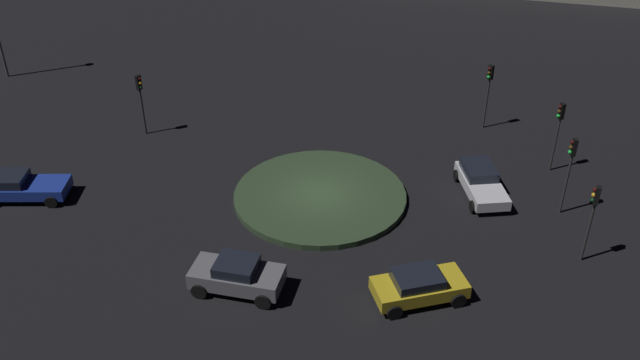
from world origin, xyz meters
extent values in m
plane|color=black|center=(0.00, 0.00, 0.00)|extent=(113.27, 113.27, 0.00)
cylinder|color=#2D4228|center=(0.00, 0.00, 0.16)|extent=(9.09, 9.09, 0.32)
cube|color=gold|center=(-4.23, 7.85, 0.65)|extent=(4.29, 2.69, 0.61)
cube|color=black|center=(-4.10, 7.88, 1.17)|extent=(2.34, 2.00, 0.44)
cylinder|color=black|center=(-3.06, 9.06, 0.34)|extent=(0.72, 0.38, 0.68)
cylinder|color=black|center=(-2.62, 7.35, 0.34)|extent=(0.72, 0.38, 0.68)
cylinder|color=black|center=(-5.84, 8.35, 0.34)|extent=(0.72, 0.38, 0.68)
cylinder|color=black|center=(-5.40, 6.64, 0.34)|extent=(0.72, 0.38, 0.68)
cube|color=white|center=(-8.56, -0.32, 0.60)|extent=(2.20, 4.39, 0.56)
cube|color=black|center=(-8.49, -1.02, 1.14)|extent=(1.78, 2.27, 0.50)
cylinder|color=black|center=(-9.60, 1.11, 0.32)|extent=(0.28, 0.66, 0.64)
cylinder|color=black|center=(-7.82, 1.29, 0.32)|extent=(0.28, 0.66, 0.64)
cylinder|color=black|center=(-9.30, -1.92, 0.32)|extent=(0.28, 0.66, 0.64)
cylinder|color=black|center=(-7.52, -1.75, 0.32)|extent=(0.28, 0.66, 0.64)
cube|color=#1E38A5|center=(15.50, -0.09, 0.62)|extent=(4.47, 1.81, 0.59)
cube|color=black|center=(16.32, -0.08, 1.17)|extent=(1.92, 1.59, 0.49)
cylinder|color=black|center=(13.90, -0.99, 0.33)|extent=(0.65, 0.22, 0.65)
cylinder|color=black|center=(13.89, 0.81, 0.33)|extent=(0.65, 0.22, 0.65)
cylinder|color=black|center=(17.11, -0.99, 0.33)|extent=(0.65, 0.22, 0.65)
cube|color=slate|center=(3.62, 7.22, 0.72)|extent=(4.29, 2.65, 0.73)
cube|color=black|center=(3.62, 7.22, 1.33)|extent=(2.07, 1.92, 0.47)
cylinder|color=black|center=(5.23, 7.75, 0.36)|extent=(0.75, 0.38, 0.72)
cylinder|color=black|center=(4.81, 6.03, 0.36)|extent=(0.75, 0.38, 0.72)
cylinder|color=black|center=(2.43, 8.41, 0.36)|extent=(0.75, 0.38, 0.72)
cylinder|color=black|center=(2.02, 6.69, 0.36)|extent=(0.75, 0.38, 0.72)
cylinder|color=#2D2D2D|center=(-10.28, -8.00, 1.64)|extent=(0.12, 0.12, 3.28)
cube|color=black|center=(-10.28, -8.00, 3.73)|extent=(0.36, 0.37, 0.90)
sphere|color=#3F0C0C|center=(-10.16, -7.91, 4.00)|extent=(0.20, 0.20, 0.20)
sphere|color=#4C380F|center=(-10.16, -7.91, 3.73)|extent=(0.20, 0.20, 0.20)
sphere|color=#1EE53F|center=(-10.16, -7.91, 3.46)|extent=(0.20, 0.20, 0.20)
cylinder|color=#2D2D2D|center=(-12.99, -2.85, 1.62)|extent=(0.12, 0.12, 3.24)
cube|color=black|center=(-12.99, -2.85, 3.69)|extent=(0.28, 0.34, 0.90)
sphere|color=#3F0C0C|center=(-12.85, -2.82, 3.96)|extent=(0.20, 0.20, 0.20)
sphere|color=#4C380F|center=(-12.85, -2.82, 3.69)|extent=(0.20, 0.20, 0.20)
sphere|color=#1EE53F|center=(-12.85, -2.82, 3.42)|extent=(0.20, 0.20, 0.20)
cylinder|color=#2D2D2D|center=(10.74, -7.25, 1.49)|extent=(0.12, 0.12, 2.97)
cube|color=black|center=(10.74, -7.25, 3.42)|extent=(0.35, 0.37, 0.90)
sphere|color=#3F0C0C|center=(10.62, -7.17, 3.69)|extent=(0.20, 0.20, 0.20)
sphere|color=yellow|center=(10.62, -7.17, 3.42)|extent=(0.20, 0.20, 0.20)
sphere|color=#0F3819|center=(10.62, -7.17, 3.15)|extent=(0.20, 0.20, 0.20)
cylinder|color=#2D2D2D|center=(-12.30, 1.33, 1.69)|extent=(0.12, 0.12, 3.37)
cube|color=black|center=(-12.30, 1.33, 3.82)|extent=(0.25, 0.32, 0.90)
sphere|color=#3F0C0C|center=(-12.16, 1.32, 4.09)|extent=(0.20, 0.20, 0.20)
sphere|color=#4C380F|center=(-12.16, 1.32, 3.82)|extent=(0.20, 0.20, 0.20)
sphere|color=#1EE53F|center=(-12.16, 1.32, 3.55)|extent=(0.20, 0.20, 0.20)
cylinder|color=#2D2D2D|center=(-12.13, 5.20, 1.56)|extent=(0.12, 0.12, 3.13)
cube|color=black|center=(-12.13, 5.20, 3.58)|extent=(0.32, 0.36, 0.90)
sphere|color=#3F0C0C|center=(-11.99, 5.14, 3.85)|extent=(0.20, 0.20, 0.20)
sphere|color=yellow|center=(-11.99, 5.14, 3.58)|extent=(0.20, 0.20, 0.20)
sphere|color=#0F3819|center=(-11.99, 5.14, 3.31)|extent=(0.20, 0.20, 0.20)
camera|label=1|loc=(0.08, 30.06, 20.06)|focal=38.34mm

